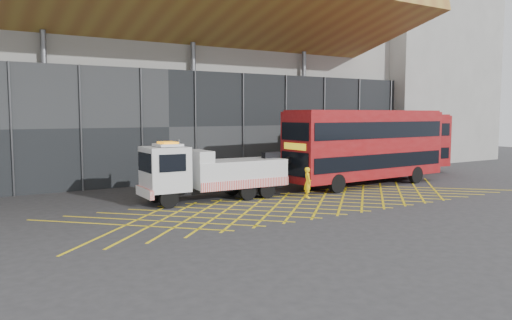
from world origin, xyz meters
TOP-DOWN VIEW (x-y plane):
  - ground_plane at (0.00, 0.00)m, footprint 120.00×120.00m
  - road_markings at (5.60, 0.00)m, footprint 27.96×7.16m
  - construction_building at (1.92, 18.40)m, footprint 55.00×23.97m
  - east_building at (32.00, 16.00)m, footprint 15.00×12.00m
  - recovery_truck at (1.30, 3.62)m, footprint 10.00×2.61m
  - bus_towed at (13.12, 3.32)m, footprint 12.79×3.51m
  - bus_second at (18.68, 7.17)m, footprint 12.23×4.70m
  - worker at (6.51, 1.38)m, footprint 0.63×0.77m

SIDE VIEW (x-z plane):
  - ground_plane at x=0.00m, z-range 0.00..0.00m
  - road_markings at x=5.60m, z-range 0.00..0.01m
  - worker at x=6.51m, z-range 0.00..1.81m
  - recovery_truck at x=1.30m, z-range -0.13..3.35m
  - bus_second at x=18.68m, z-range 0.27..5.13m
  - bus_towed at x=13.12m, z-range 0.29..5.44m
  - construction_building at x=1.92m, z-range -0.02..17.98m
  - east_building at x=32.00m, z-range 0.00..20.00m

